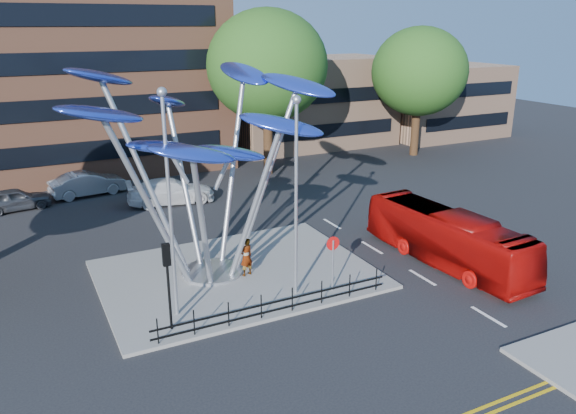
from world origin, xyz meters
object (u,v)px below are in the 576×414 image
pedestrian (246,257)px  no_entry_sign_island (333,254)px  street_lamp_right (296,180)px  parked_car_right (171,191)px  parked_car_left (15,199)px  tree_right (267,66)px  traffic_light_island (167,268)px  street_lamp_left (168,187)px  leaf_sculpture (202,126)px  tree_far (419,72)px  parked_car_mid (88,184)px  red_bus (447,238)px

pedestrian → no_entry_sign_island: bearing=114.9°
street_lamp_right → parked_car_right: street_lamp_right is taller
street_lamp_right → parked_car_left: street_lamp_right is taller
tree_right → traffic_light_island: (-13.00, -19.50, -5.42)m
street_lamp_right → pedestrian: bearing=114.7°
street_lamp_left → parked_car_left: size_ratio=2.13×
traffic_light_island → parked_car_left: bearing=104.3°
leaf_sculpture → parked_car_right: size_ratio=2.32×
parked_car_right → street_lamp_right: bearing=-169.3°
leaf_sculpture → street_lamp_right: size_ratio=1.53×
no_entry_sign_island → pedestrian: (-2.68, 3.04, -0.77)m
leaf_sculpture → traffic_light_island: bearing=-125.0°
street_lamp_left → street_lamp_right: 5.03m
tree_far → parked_car_mid: 27.91m
leaf_sculpture → parked_car_left: leaf_sculpture is taller
tree_right → leaf_sculpture: bearing=-123.3°
pedestrian → street_lamp_left: bearing=11.9°
tree_far → parked_car_left: tree_far is taller
street_lamp_left → street_lamp_right: size_ratio=1.06×
pedestrian → tree_right: bearing=-134.3°
parked_car_right → parked_car_mid: bearing=53.3°
tree_far → red_bus: bearing=-125.1°
leaf_sculpture → street_lamp_right: (2.57, -3.68, -1.78)m
traffic_light_island → leaf_sculpture: bearing=55.0°
tree_far → no_entry_sign_island: bearing=-135.7°
street_lamp_right → no_entry_sign_island: street_lamp_right is taller
leaf_sculpture → traffic_light_island: (-2.93, -4.18, -4.26)m
tree_right → red_bus: 20.36m
traffic_light_island → parked_car_right: traffic_light_island is taller
tree_far → parked_car_right: size_ratio=1.97×
red_bus → parked_car_left: red_bus is taller
traffic_light_island → street_lamp_left: bearing=63.4°
tree_far → pedestrian: (-22.68, -16.44, -6.07)m
parked_car_left → street_lamp_left: bearing=-171.8°
leaf_sculpture → tree_far: bearing=32.5°
parked_car_left → leaf_sculpture: bearing=-160.2°
tree_far → parked_car_mid: bearing=179.6°
no_entry_sign_island → red_bus: red_bus is taller
tree_far → parked_car_left: 32.35m
red_bus → parked_car_right: (-9.19, 15.21, -0.52)m
tree_right → red_bus: tree_right is taller
tree_right → traffic_light_island: size_ratio=3.54×
red_bus → parked_car_right: size_ratio=1.72×
no_entry_sign_island → pedestrian: bearing=131.3°
parked_car_mid → parked_car_right: size_ratio=0.89×
red_bus → parked_car_left: bearing=132.1°
street_lamp_left → red_bus: 13.63m
tree_right → parked_car_left: size_ratio=2.93×
tree_right → street_lamp_left: (-12.50, -18.50, -2.68)m
tree_right → parked_car_left: 19.18m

